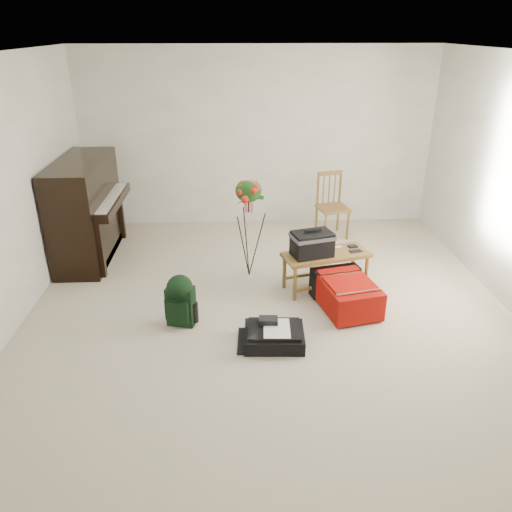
{
  "coord_description": "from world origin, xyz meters",
  "views": [
    {
      "loc": [
        -0.35,
        -4.36,
        2.71
      ],
      "look_at": [
        -0.13,
        0.35,
        0.53
      ],
      "focal_mm": 35.0,
      "sensor_mm": 36.0,
      "label": 1
    }
  ],
  "objects_px": {
    "black_duffel": "(274,335)",
    "flower_stand": "(249,229)",
    "dining_chair": "(332,206)",
    "green_backpack": "(180,298)",
    "piano": "(87,212)",
    "bench": "(316,246)",
    "red_suitcase": "(345,291)"
  },
  "relations": [
    {
      "from": "bench",
      "to": "dining_chair",
      "type": "height_order",
      "value": "dining_chair"
    },
    {
      "from": "green_backpack",
      "to": "red_suitcase",
      "type": "bearing_deg",
      "value": 23.95
    },
    {
      "from": "bench",
      "to": "flower_stand",
      "type": "height_order",
      "value": "flower_stand"
    },
    {
      "from": "red_suitcase",
      "to": "flower_stand",
      "type": "xyz_separation_m",
      "value": [
        -0.99,
        0.76,
        0.42
      ]
    },
    {
      "from": "piano",
      "to": "bench",
      "type": "xyz_separation_m",
      "value": [
        2.72,
        -1.0,
        -0.08
      ]
    },
    {
      "from": "black_duffel",
      "to": "dining_chair",
      "type": "bearing_deg",
      "value": 71.67
    },
    {
      "from": "bench",
      "to": "black_duffel",
      "type": "distance_m",
      "value": 1.27
    },
    {
      "from": "bench",
      "to": "black_duffel",
      "type": "xyz_separation_m",
      "value": [
        -0.54,
        -1.06,
        -0.44
      ]
    },
    {
      "from": "dining_chair",
      "to": "green_backpack",
      "type": "distance_m",
      "value": 2.94
    },
    {
      "from": "black_duffel",
      "to": "flower_stand",
      "type": "distance_m",
      "value": 1.52
    },
    {
      "from": "piano",
      "to": "red_suitcase",
      "type": "bearing_deg",
      "value": -25.07
    },
    {
      "from": "dining_chair",
      "to": "flower_stand",
      "type": "xyz_separation_m",
      "value": [
        -1.2,
        -1.19,
        0.16
      ]
    },
    {
      "from": "bench",
      "to": "green_backpack",
      "type": "bearing_deg",
      "value": -170.51
    },
    {
      "from": "piano",
      "to": "green_backpack",
      "type": "relative_size",
      "value": 2.83
    },
    {
      "from": "black_duffel",
      "to": "green_backpack",
      "type": "height_order",
      "value": "green_backpack"
    },
    {
      "from": "flower_stand",
      "to": "red_suitcase",
      "type": "bearing_deg",
      "value": -24.26
    },
    {
      "from": "bench",
      "to": "dining_chair",
      "type": "relative_size",
      "value": 1.15
    },
    {
      "from": "red_suitcase",
      "to": "piano",
      "type": "bearing_deg",
      "value": 142.48
    },
    {
      "from": "bench",
      "to": "dining_chair",
      "type": "distance_m",
      "value": 1.63
    },
    {
      "from": "red_suitcase",
      "to": "green_backpack",
      "type": "bearing_deg",
      "value": 177.02
    },
    {
      "from": "dining_chair",
      "to": "bench",
      "type": "bearing_deg",
      "value": -119.76
    },
    {
      "from": "black_duffel",
      "to": "piano",
      "type": "bearing_deg",
      "value": 139.6
    },
    {
      "from": "green_backpack",
      "to": "piano",
      "type": "bearing_deg",
      "value": 142.06
    },
    {
      "from": "black_duffel",
      "to": "green_backpack",
      "type": "distance_m",
      "value": 0.99
    },
    {
      "from": "flower_stand",
      "to": "green_backpack",
      "type": "bearing_deg",
      "value": -111.04
    },
    {
      "from": "dining_chair",
      "to": "red_suitcase",
      "type": "height_order",
      "value": "dining_chair"
    },
    {
      "from": "red_suitcase",
      "to": "green_backpack",
      "type": "height_order",
      "value": "green_backpack"
    },
    {
      "from": "green_backpack",
      "to": "bench",
      "type": "bearing_deg",
      "value": 39.86
    },
    {
      "from": "piano",
      "to": "red_suitcase",
      "type": "height_order",
      "value": "piano"
    },
    {
      "from": "piano",
      "to": "black_duffel",
      "type": "distance_m",
      "value": 3.05
    },
    {
      "from": "bench",
      "to": "red_suitcase",
      "type": "height_order",
      "value": "bench"
    },
    {
      "from": "bench",
      "to": "black_duffel",
      "type": "relative_size",
      "value": 1.79
    }
  ]
}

